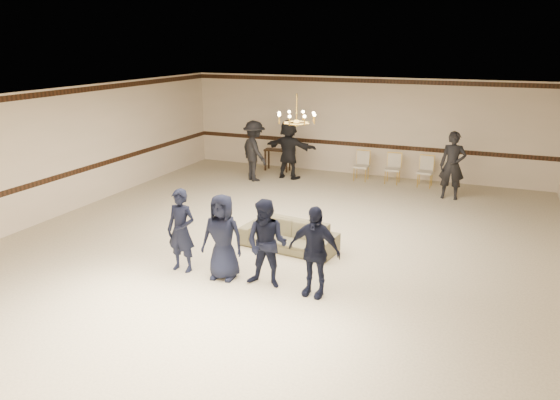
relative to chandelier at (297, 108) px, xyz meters
The scene contains 16 objects.
room 1.62m from the chandelier, 90.00° to the right, with size 12.01×14.01×3.21m.
chair_rail 6.27m from the chandelier, 90.00° to the left, with size 12.00×0.02×0.14m, color black.
crown_molding 5.99m from the chandelier, 90.00° to the left, with size 12.00×0.02×0.14m, color black.
chandelier is the anchor object (origin of this frame).
boy_a 3.81m from the chandelier, 112.27° to the right, with size 0.60×0.39×1.64m, color black.
boy_b 3.63m from the chandelier, 96.10° to the right, with size 0.80×0.52×1.64m, color black.
boy_c 3.66m from the chandelier, 78.92° to the right, with size 0.80×0.62×1.64m, color black.
boy_d 3.91m from the chandelier, 63.50° to the right, with size 0.96×0.40×1.64m, color black.
settee 2.83m from the chandelier, 76.10° to the right, with size 2.08×0.81×0.61m, color #736D4D.
adult_left 5.19m from the chandelier, 126.88° to the left, with size 1.24×0.71×1.92m, color black.
adult_mid 5.33m from the chandelier, 113.63° to the left, with size 1.78×0.57×1.92m, color black.
adult_right 5.53m from the chandelier, 53.21° to the left, with size 0.70×0.46×1.92m, color black.
banquet_chair_left 5.71m from the chandelier, 87.10° to the left, with size 0.45×0.45×0.94m, color beige, non-canonical shape.
banquet_chair_mid 5.85m from the chandelier, 76.29° to the left, with size 0.45×0.45×0.94m, color beige, non-canonical shape.
banquet_chair_right 6.14m from the chandelier, 66.39° to the left, with size 0.45×0.45×0.94m, color beige, non-canonical shape.
console_table 6.53m from the chandelier, 116.99° to the left, with size 0.89×0.37×0.74m, color black.
Camera 1 is at (4.22, -10.07, 4.33)m, focal length 33.99 mm.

